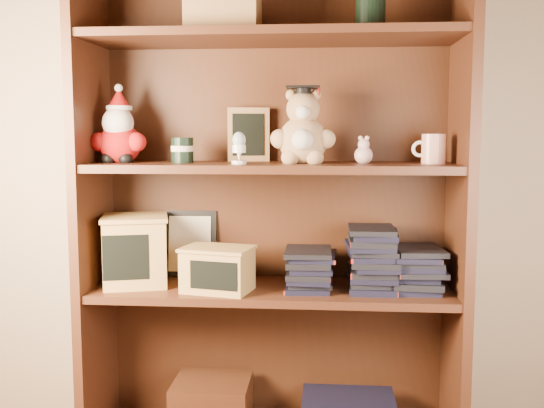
{
  "coord_description": "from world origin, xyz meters",
  "views": [
    {
      "loc": [
        0.24,
        -0.69,
        1.05
      ],
      "look_at": [
        0.08,
        1.3,
        0.82
      ],
      "focal_mm": 42.0,
      "sensor_mm": 36.0,
      "label": 1
    }
  ],
  "objects": [
    {
      "name": "book_stack_left",
      "position": [
        0.2,
        1.3,
        0.61
      ],
      "size": [
        0.14,
        0.2,
        0.13
      ],
      "color": "black",
      "rests_on": "shelf_lower"
    },
    {
      "name": "egg_cup",
      "position": [
        -0.02,
        1.23,
        1.0
      ],
      "size": [
        0.05,
        0.05,
        0.1
      ],
      "color": "white",
      "rests_on": "shelf_upper"
    },
    {
      "name": "shelf_lower",
      "position": [
        0.08,
        1.3,
        0.54
      ],
      "size": [
        1.14,
        0.33,
        0.02
      ],
      "color": "#462314",
      "rests_on": "ground"
    },
    {
      "name": "book_stack_right",
      "position": [
        0.53,
        1.3,
        0.61
      ],
      "size": [
        0.14,
        0.2,
        0.13
      ],
      "color": "black",
      "rests_on": "shelf_lower"
    },
    {
      "name": "bookcase",
      "position": [
        0.07,
        1.36,
        0.78
      ],
      "size": [
        1.2,
        0.35,
        1.6
      ],
      "color": "#462314",
      "rests_on": "ground"
    },
    {
      "name": "santa_plush",
      "position": [
        -0.41,
        1.3,
        1.04
      ],
      "size": [
        0.18,
        0.13,
        0.26
      ],
      "color": "#A50F0F",
      "rests_on": "shelf_upper"
    },
    {
      "name": "pencils_box",
      "position": [
        -0.09,
        1.24,
        0.62
      ],
      "size": [
        0.24,
        0.19,
        0.14
      ],
      "color": "tan",
      "rests_on": "shelf_lower"
    },
    {
      "name": "chalkboard_plaque",
      "position": [
        -0.01,
        1.42,
        1.04
      ],
      "size": [
        0.14,
        0.09,
        0.18
      ],
      "color": "#9E7547",
      "rests_on": "shelf_upper"
    },
    {
      "name": "grad_teddy_bear",
      "position": [
        0.17,
        1.3,
        1.04
      ],
      "size": [
        0.2,
        0.17,
        0.25
      ],
      "color": "tan",
      "rests_on": "shelf_upper"
    },
    {
      "name": "teacher_mug",
      "position": [
        0.57,
        1.3,
        1.0
      ],
      "size": [
        0.1,
        0.07,
        0.09
      ],
      "color": "silver",
      "rests_on": "shelf_upper"
    },
    {
      "name": "shelf_upper",
      "position": [
        0.08,
        1.3,
        0.94
      ],
      "size": [
        1.14,
        0.33,
        0.02
      ],
      "color": "#462314",
      "rests_on": "ground"
    },
    {
      "name": "certificate_frame",
      "position": [
        -0.22,
        1.44,
        0.66
      ],
      "size": [
        0.18,
        0.05,
        0.23
      ],
      "color": "black",
      "rests_on": "shelf_lower"
    },
    {
      "name": "treats_box",
      "position": [
        -0.37,
        1.3,
        0.67
      ],
      "size": [
        0.26,
        0.26,
        0.23
      ],
      "color": "tan",
      "rests_on": "shelf_lower"
    },
    {
      "name": "teachers_tin",
      "position": [
        -0.21,
        1.3,
        0.99
      ],
      "size": [
        0.07,
        0.07,
        0.08
      ],
      "color": "black",
      "rests_on": "shelf_upper"
    },
    {
      "name": "pink_figurine",
      "position": [
        0.36,
        1.3,
        0.98
      ],
      "size": [
        0.06,
        0.06,
        0.09
      ],
      "color": "beige",
      "rests_on": "shelf_upper"
    },
    {
      "name": "book_stack_mid",
      "position": [
        0.4,
        1.3,
        0.65
      ],
      "size": [
        0.14,
        0.2,
        0.19
      ],
      "color": "black",
      "rests_on": "shelf_lower"
    }
  ]
}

